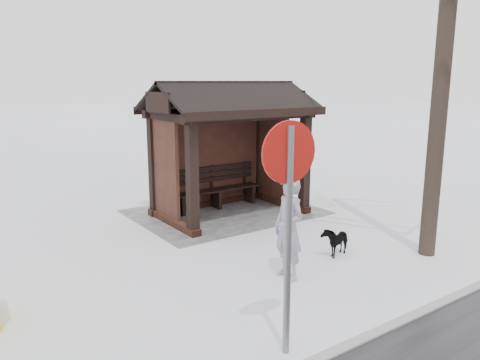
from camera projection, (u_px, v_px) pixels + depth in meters
The scene contains 7 objects.
ground at pixel (230, 214), 11.05m from camera, with size 120.00×120.00×0.00m, color white.
kerb at pixel (445, 302), 6.64m from camera, with size 120.00×0.15×0.06m, color gray.
trampled_patch at pixel (226, 212), 11.21m from camera, with size 4.20×3.20×0.02m, color #97979C.
bus_shelter at pixel (226, 122), 10.73m from camera, with size 3.60×2.40×3.09m.
pedestrian at pixel (289, 229), 7.30m from camera, with size 0.60×0.40×1.65m, color #95889F.
dog at pixel (336, 240), 8.44m from camera, with size 0.29×0.64×0.54m, color black.
road_sign at pixel (288, 193), 5.05m from camera, with size 0.69×0.12×2.68m.
Camera 1 is at (5.90, 8.87, 3.08)m, focal length 35.00 mm.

